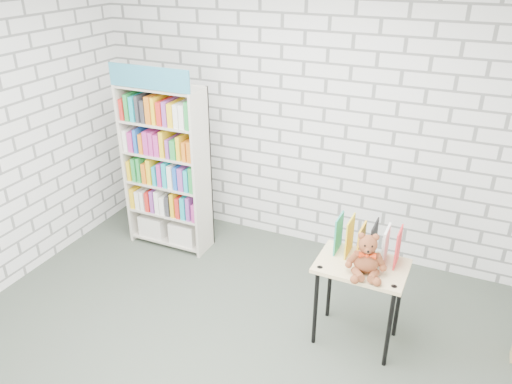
% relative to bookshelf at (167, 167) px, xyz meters
% --- Properties ---
extents(ground, '(4.50, 4.50, 0.00)m').
position_rel_bookshelf_xyz_m(ground, '(1.24, -1.36, -0.90)').
color(ground, '#3F473C').
rests_on(ground, ground).
extents(room_shell, '(4.52, 4.02, 2.81)m').
position_rel_bookshelf_xyz_m(room_shell, '(1.24, -1.36, 0.88)').
color(room_shell, silver).
rests_on(room_shell, ground).
extents(bookshelf, '(0.88, 0.34, 1.98)m').
position_rel_bookshelf_xyz_m(bookshelf, '(0.00, 0.00, 0.00)').
color(bookshelf, beige).
rests_on(bookshelf, ground).
extents(display_table, '(0.71, 0.50, 0.75)m').
position_rel_bookshelf_xyz_m(display_table, '(2.24, -0.70, -0.26)').
color(display_table, '#DEC685').
rests_on(display_table, ground).
extents(table_books, '(0.49, 0.22, 0.29)m').
position_rel_bookshelf_xyz_m(table_books, '(2.24, -0.58, -0.01)').
color(table_books, '#208D79').
rests_on(table_books, display_table).
extents(teddy_bear, '(0.30, 0.30, 0.33)m').
position_rel_bookshelf_xyz_m(teddy_bear, '(2.28, -0.80, -0.02)').
color(teddy_bear, brown).
rests_on(teddy_bear, display_table).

